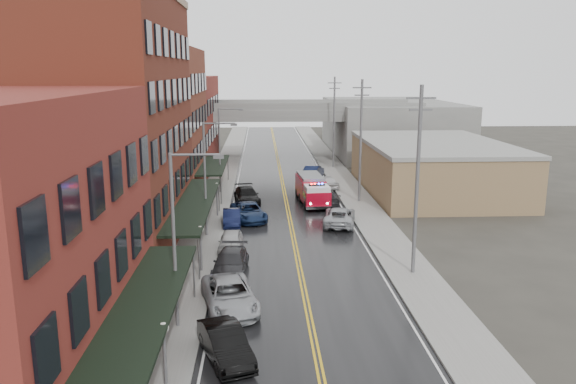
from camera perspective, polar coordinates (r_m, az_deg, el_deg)
name	(u,v)px	position (r m, az deg, el deg)	size (l,w,h in m)	color
road	(289,216)	(50.41, 0.11, -2.46)	(11.00, 160.00, 0.02)	black
sidewalk_left	(207,216)	(50.56, -8.19, -2.47)	(3.00, 160.00, 0.15)	slate
sidewalk_right	(370,214)	(51.27, 8.29, -2.26)	(3.00, 160.00, 0.15)	slate
curb_left	(226,216)	(50.43, -6.32, -2.45)	(0.30, 160.00, 0.15)	gray
curb_right	(351,215)	(50.98, 6.47, -2.29)	(0.30, 160.00, 0.15)	gray
brick_building_b	(112,124)	(43.23, -17.41, 6.63)	(9.00, 20.00, 18.00)	#531B16
brick_building_c	(157,122)	(60.40, -13.21, 6.90)	(9.00, 15.00, 15.00)	brown
brick_building_far	(180,122)	(77.74, -10.88, 7.03)	(9.00, 20.00, 12.00)	maroon
tan_building	(433,168)	(62.39, 14.48, 2.36)	(14.00, 22.00, 5.00)	#8D6E4C
right_far_block	(389,127)	(91.44, 10.22, 6.56)	(18.00, 30.00, 8.00)	slate
awning_0	(145,306)	(25.24, -14.29, -11.12)	(2.60, 16.00, 3.09)	black
awning_1	(195,203)	(43.12, -9.40, -1.09)	(2.60, 18.00, 3.09)	black
awning_2	(214,165)	(60.21, -7.55, 2.76)	(2.60, 13.00, 3.09)	black
globe_lamp_0	(164,342)	(23.54, -12.49, -14.62)	(0.44, 0.44, 3.12)	#59595B
globe_lamp_1	(200,238)	(36.46, -8.88, -4.66)	(0.44, 0.44, 3.12)	#59595B
globe_lamp_2	(217,192)	(49.96, -7.24, 0.02)	(0.44, 0.44, 3.12)	#59595B
street_lamp_0	(179,230)	(28.06, -11.06, -3.80)	(2.64, 0.22, 9.00)	#59595B
street_lamp_1	(208,172)	(43.55, -8.13, 2.04)	(2.64, 0.22, 9.00)	#59595B
street_lamp_2	(222,145)	(59.32, -6.74, 4.79)	(2.64, 0.22, 9.00)	#59595B
utility_pole_0	(417,178)	(35.65, 13.01, 1.40)	(1.80, 0.24, 12.00)	#59595B
utility_pole_1	(361,139)	(54.94, 7.40, 5.36)	(1.80, 0.24, 12.00)	#59595B
utility_pole_2	(334,121)	(74.60, 4.70, 7.23)	(1.80, 0.24, 12.00)	#59595B
overpass	(278,119)	(81.01, -1.05, 7.44)	(40.00, 10.00, 7.50)	slate
fire_truck	(312,189)	(54.79, 2.48, 0.29)	(3.43, 7.54, 2.69)	#9E071B
parked_car_left_1	(225,344)	(26.38, -6.38, -15.08)	(1.61, 4.62, 1.52)	black
parked_car_left_2	(230,295)	(31.35, -5.94, -10.39)	(2.65, 5.75, 1.60)	#9A9DA1
parked_car_left_3	(231,263)	(36.51, -5.85, -7.15)	(2.07, 5.09, 1.48)	#272729
parked_car_left_4	(231,242)	(40.86, -5.84, -5.04)	(1.70, 4.22, 1.44)	#B6B6B6
parked_car_left_5	(232,218)	(47.54, -5.75, -2.61)	(1.42, 4.08, 1.35)	black
parked_car_left_6	(249,212)	(49.01, -4.03, -2.02)	(2.50, 5.43, 1.51)	#122244
parked_car_left_7	(247,196)	(55.20, -4.20, -0.37)	(2.19, 5.38, 1.56)	black
parked_car_right_0	(339,216)	(47.63, 5.25, -2.47)	(2.51, 5.44, 1.51)	#A1A4A8
parked_car_right_1	(324,197)	(54.59, 3.66, -0.52)	(2.13, 5.25, 1.52)	#242527
parked_car_right_2	(326,182)	(62.10, 3.90, 1.02)	(1.73, 4.29, 1.46)	silver
parked_car_right_3	(313,172)	(67.86, 2.59, 2.06)	(1.69, 4.84, 1.60)	black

